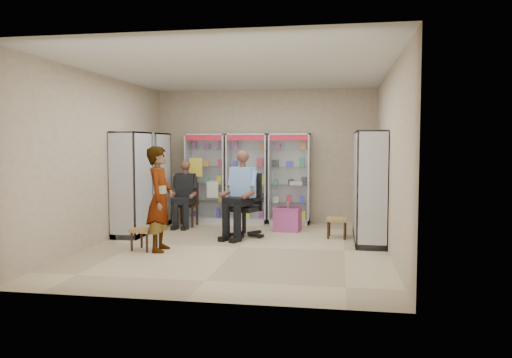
% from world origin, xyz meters
% --- Properties ---
extents(floor, '(6.00, 6.00, 0.00)m').
position_xyz_m(floor, '(0.00, 0.00, 0.00)').
color(floor, '#C6B78A').
rests_on(floor, ground).
extents(room_shell, '(5.02, 6.02, 3.01)m').
position_xyz_m(room_shell, '(0.00, 0.00, 1.97)').
color(room_shell, '#C2AF90').
rests_on(room_shell, ground).
extents(cabinet_back_left, '(0.90, 0.50, 2.00)m').
position_xyz_m(cabinet_back_left, '(-1.30, 2.73, 1.00)').
color(cabinet_back_left, '#B2B4BA').
rests_on(cabinet_back_left, floor).
extents(cabinet_back_mid, '(0.90, 0.50, 2.00)m').
position_xyz_m(cabinet_back_mid, '(-0.35, 2.73, 1.00)').
color(cabinet_back_mid, silver).
rests_on(cabinet_back_mid, floor).
extents(cabinet_back_right, '(0.90, 0.50, 2.00)m').
position_xyz_m(cabinet_back_right, '(0.60, 2.73, 1.00)').
color(cabinet_back_right, '#A5A7AC').
rests_on(cabinet_back_right, floor).
extents(cabinet_right_far, '(0.90, 0.50, 2.00)m').
position_xyz_m(cabinet_right_far, '(2.23, 1.60, 1.00)').
color(cabinet_right_far, '#A5A6AC').
rests_on(cabinet_right_far, floor).
extents(cabinet_right_near, '(0.90, 0.50, 2.00)m').
position_xyz_m(cabinet_right_near, '(2.23, 0.50, 1.00)').
color(cabinet_right_near, silver).
rests_on(cabinet_right_near, floor).
extents(cabinet_left_far, '(0.90, 0.50, 2.00)m').
position_xyz_m(cabinet_left_far, '(-2.23, 1.80, 1.00)').
color(cabinet_left_far, '#B8BAC0').
rests_on(cabinet_left_far, floor).
extents(cabinet_left_near, '(0.90, 0.50, 2.00)m').
position_xyz_m(cabinet_left_near, '(-2.23, 0.70, 1.00)').
color(cabinet_left_near, '#ADAEB4').
rests_on(cabinet_left_near, floor).
extents(wooden_chair, '(0.42, 0.42, 0.94)m').
position_xyz_m(wooden_chair, '(-1.55, 2.00, 0.47)').
color(wooden_chair, black).
rests_on(wooden_chair, floor).
extents(seated_customer, '(0.44, 0.60, 1.34)m').
position_xyz_m(seated_customer, '(-1.55, 1.95, 0.67)').
color(seated_customer, black).
rests_on(seated_customer, floor).
extents(office_chair, '(0.85, 0.85, 1.22)m').
position_xyz_m(office_chair, '(-0.09, 0.96, 0.61)').
color(office_chair, black).
rests_on(office_chair, floor).
extents(seated_shopkeeper, '(0.72, 0.84, 1.55)m').
position_xyz_m(seated_shopkeeper, '(-0.09, 0.91, 0.77)').
color(seated_shopkeeper, '#7194E0').
rests_on(seated_shopkeeper, floor).
extents(pink_trunk, '(0.55, 0.53, 0.49)m').
position_xyz_m(pink_trunk, '(0.66, 1.78, 0.24)').
color(pink_trunk, '#C64F9F').
rests_on(pink_trunk, floor).
extents(tea_glass, '(0.07, 0.07, 0.10)m').
position_xyz_m(tea_glass, '(0.67, 1.77, 0.54)').
color(tea_glass, '#601C08').
rests_on(tea_glass, pink_trunk).
extents(woven_stool_a, '(0.40, 0.40, 0.38)m').
position_xyz_m(woven_stool_a, '(1.66, 1.14, 0.19)').
color(woven_stool_a, '#AB8948').
rests_on(woven_stool_a, floor).
extents(woven_stool_b, '(0.43, 0.43, 0.37)m').
position_xyz_m(woven_stool_b, '(-1.51, -0.48, 0.18)').
color(woven_stool_b, '#B3844B').
rests_on(woven_stool_b, floor).
extents(standing_man, '(0.47, 0.66, 1.73)m').
position_xyz_m(standing_man, '(-1.22, -0.50, 0.87)').
color(standing_man, gray).
rests_on(standing_man, floor).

